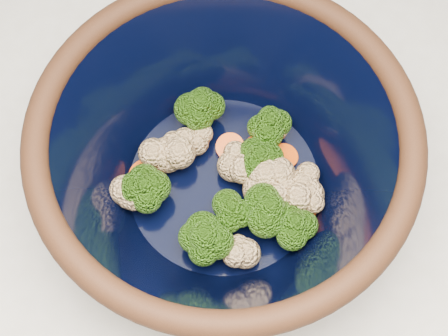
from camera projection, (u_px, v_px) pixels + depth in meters
name	position (u px, v px, depth m)	size (l,w,h in m)	color
mixing_bowl	(224.00, 162.00, 0.54)	(0.39, 0.39, 0.14)	black
vegetable_pile	(236.00, 178.00, 0.56)	(0.18, 0.17, 0.05)	#608442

